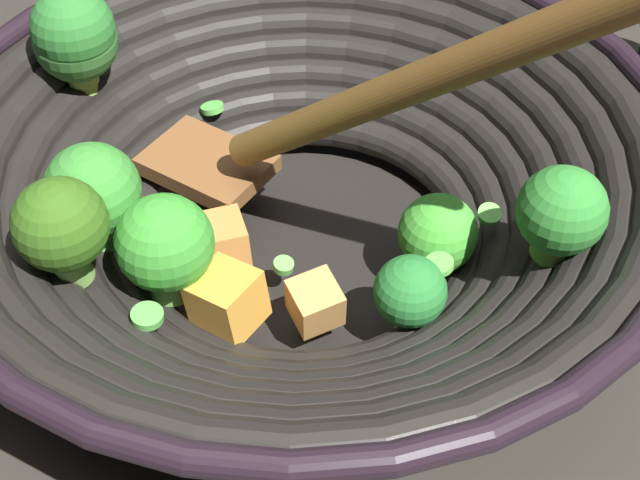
{
  "coord_description": "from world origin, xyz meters",
  "views": [
    {
      "loc": [
        -0.31,
        0.2,
        0.39
      ],
      "look_at": [
        -0.02,
        -0.0,
        0.03
      ],
      "focal_mm": 51.81,
      "sensor_mm": 36.0,
      "label": 1
    }
  ],
  "objects": [
    {
      "name": "wok",
      "position": [
        0.0,
        0.0,
        0.06
      ],
      "size": [
        0.4,
        0.44,
        0.26
      ],
      "color": "black",
      "rests_on": "ground"
    },
    {
      "name": "ground_plane",
      "position": [
        0.0,
        0.0,
        0.0
      ],
      "size": [
        4.0,
        4.0,
        0.0
      ],
      "primitive_type": "plane",
      "color": "#332D28"
    }
  ]
}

